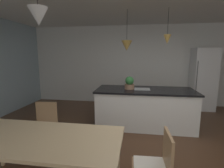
% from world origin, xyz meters
% --- Properties ---
extents(ground_plane, '(10.00, 8.40, 0.04)m').
position_xyz_m(ground_plane, '(0.00, 0.00, -0.02)').
color(ground_plane, '#4C301E').
extents(wall_back_kitchen, '(10.00, 0.12, 2.70)m').
position_xyz_m(wall_back_kitchen, '(0.00, 3.26, 1.35)').
color(wall_back_kitchen, silver).
rests_on(wall_back_kitchen, ground_plane).
extents(dining_table, '(1.96, 0.89, 0.73)m').
position_xyz_m(dining_table, '(-1.46, -0.95, 0.66)').
color(dining_table, '#D1B284').
rests_on(dining_table, ground_plane).
extents(chair_far_left, '(0.43, 0.43, 0.87)m').
position_xyz_m(chair_far_left, '(-1.91, -0.13, 0.47)').
color(chair_far_left, '#A87F56').
rests_on(chair_far_left, ground_plane).
extents(chair_kitchen_end, '(0.41, 0.41, 0.87)m').
position_xyz_m(chair_kitchen_end, '(-0.11, -0.95, 0.47)').
color(chair_kitchen_end, '#A87F56').
rests_on(chair_kitchen_end, ground_plane).
extents(kitchen_island, '(2.28, 0.96, 0.91)m').
position_xyz_m(kitchen_island, '(-0.13, 1.25, 0.46)').
color(kitchen_island, white).
rests_on(kitchen_island, ground_plane).
extents(refrigerator, '(0.67, 0.67, 1.92)m').
position_xyz_m(refrigerator, '(1.72, 2.86, 0.96)').
color(refrigerator, silver).
rests_on(refrigerator, ground_plane).
extents(pendant_over_table, '(0.21, 0.21, 0.69)m').
position_xyz_m(pendant_over_table, '(-1.43, -0.85, 2.11)').
color(pendant_over_table, black).
extents(pendant_over_island_main, '(0.25, 0.25, 0.91)m').
position_xyz_m(pendant_over_island_main, '(-0.58, 1.25, 1.91)').
color(pendant_over_island_main, black).
extents(pendant_over_island_aux, '(0.16, 0.16, 0.76)m').
position_xyz_m(pendant_over_island_aux, '(0.31, 1.25, 2.04)').
color(pendant_over_island_aux, black).
extents(potted_plant_on_island, '(0.23, 0.23, 0.30)m').
position_xyz_m(potted_plant_on_island, '(-0.50, 1.25, 1.04)').
color(potted_plant_on_island, '#8C664C').
rests_on(potted_plant_on_island, kitchen_island).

